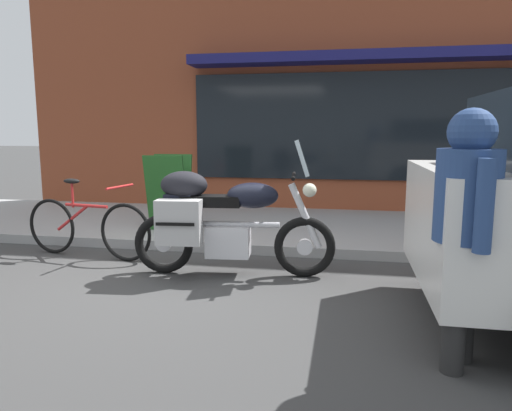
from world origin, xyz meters
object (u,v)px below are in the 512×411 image
object	(u,v)px
touring_motorcycle	(220,218)
sandwich_board_sign	(169,193)
pedestrian_walking	(467,209)
parked_bicycle	(87,226)

from	to	relation	value
touring_motorcycle	sandwich_board_sign	distance (m)	1.88
pedestrian_walking	sandwich_board_sign	xyz separation A→B (m)	(-3.09, 3.09, -0.36)
touring_motorcycle	parked_bicycle	xyz separation A→B (m)	(-1.72, 0.41, -0.23)
touring_motorcycle	pedestrian_walking	world-z (taller)	pedestrian_walking
parked_bicycle	pedestrian_walking	distance (m)	4.23
touring_motorcycle	sandwich_board_sign	bearing A→B (deg)	126.60
parked_bicycle	pedestrian_walking	world-z (taller)	pedestrian_walking
touring_motorcycle	parked_bicycle	world-z (taller)	touring_motorcycle
pedestrian_walking	parked_bicycle	bearing A→B (deg)	151.69
parked_bicycle	sandwich_board_sign	size ratio (longest dim) A/B	1.65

